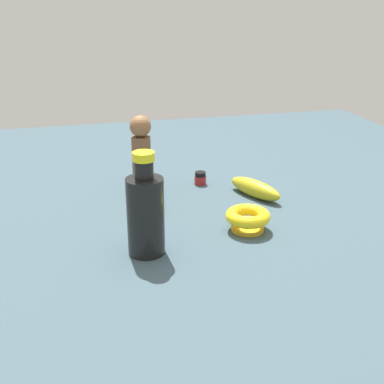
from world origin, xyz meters
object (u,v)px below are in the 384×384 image
at_px(bottle_tall, 145,212).
at_px(bowl, 248,218).
at_px(cat_figurine, 151,196).
at_px(nail_polish_jar, 200,178).
at_px(person_figure_adult, 141,151).
at_px(banana, 255,189).

distance_m(bottle_tall, bowl, 0.26).
bearing_deg(cat_figurine, bottle_tall, -12.76).
xyz_separation_m(nail_polish_jar, bottle_tall, (0.38, -0.22, 0.08)).
xyz_separation_m(person_figure_adult, cat_figurine, (0.16, -0.00, -0.07)).
bearing_deg(cat_figurine, person_figure_adult, 179.52).
relative_size(bottle_tall, banana, 1.26).
height_order(bottle_tall, bowl, bottle_tall).
relative_size(cat_figurine, banana, 0.75).
distance_m(nail_polish_jar, banana, 0.18).
bearing_deg(banana, person_figure_adult, -140.83).
bearing_deg(person_figure_adult, cat_figurine, -0.48).
relative_size(bottle_tall, cat_figurine, 1.69).
bearing_deg(nail_polish_jar, bottle_tall, -30.50).
relative_size(nail_polish_jar, bottle_tall, 0.17).
xyz_separation_m(nail_polish_jar, person_figure_adult, (-0.01, -0.17, 0.09)).
bearing_deg(person_figure_adult, nail_polish_jar, 87.25).
distance_m(bowl, person_figure_adult, 0.39).
bearing_deg(banana, bottle_tall, -79.21).
distance_m(nail_polish_jar, bottle_tall, 0.44).
bearing_deg(bottle_tall, cat_figurine, 167.24).
bearing_deg(nail_polish_jar, cat_figurine, -49.05).
height_order(person_figure_adult, cat_figurine, person_figure_adult).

